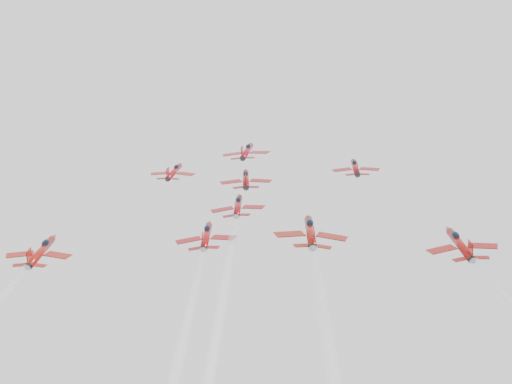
{
  "coord_description": "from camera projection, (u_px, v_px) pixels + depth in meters",
  "views": [
    {
      "loc": [
        6.77,
        -109.43,
        124.81
      ],
      "look_at": [
        0.0,
        2.0,
        164.03
      ],
      "focal_mm": 50.0,
      "sensor_mm": 36.0,
      "label": 1
    }
  ],
  "objects": [
    {
      "name": "jet_lead",
      "position": [
        247.0,
        151.0,
        146.19
      ],
      "size": [
        9.97,
        12.24,
        9.41
      ],
      "rotation": [
        0.65,
        0.01,
        -0.12
      ],
      "color": "#A10F20"
    },
    {
      "name": "jet_row2_left",
      "position": [
        174.0,
        171.0,
        133.48
      ],
      "size": [
        8.55,
        10.49,
        8.07
      ],
      "rotation": [
        0.65,
        0.07,
        -0.07
      ],
      "color": "#AE1016"
    },
    {
      "name": "jet_row2_center",
      "position": [
        246.0,
        179.0,
        127.11
      ],
      "size": [
        9.25,
        11.35,
        8.73
      ],
      "rotation": [
        0.65,
        -0.04,
        0.06
      ],
      "color": "maroon"
    },
    {
      "name": "jet_row2_right",
      "position": [
        355.0,
        167.0,
        131.76
      ],
      "size": [
        8.81,
        10.81,
        8.31
      ],
      "rotation": [
        0.65,
        -0.0,
        0.0
      ],
      "color": "maroon"
    },
    {
      "name": "jet_center",
      "position": [
        208.0,
        338.0,
        72.95
      ],
      "size": [
        8.67,
        76.09,
        57.78
      ],
      "rotation": [
        0.65,
        -0.06,
        -0.02
      ],
      "color": "maroon"
    }
  ]
}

